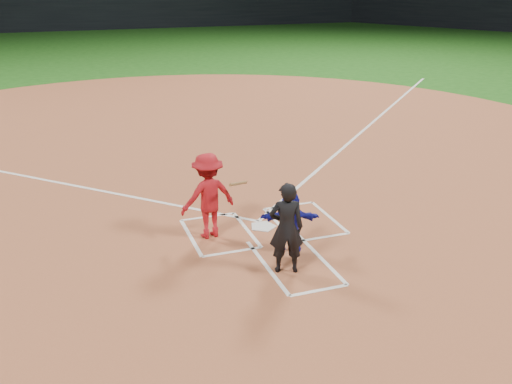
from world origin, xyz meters
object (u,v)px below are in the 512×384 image
object	(u,v)px
catcher	(290,221)
umpire	(286,228)
home_plate	(263,226)
batter_at_plate	(208,196)

from	to	relation	value
catcher	umpire	distance (m)	0.86
home_plate	batter_at_plate	bearing A→B (deg)	2.23
home_plate	batter_at_plate	distance (m)	1.50
home_plate	catcher	bearing A→B (deg)	95.18
catcher	umpire	world-z (taller)	umpire
home_plate	umpire	bearing A→B (deg)	81.96
home_plate	umpire	world-z (taller)	umpire
umpire	batter_at_plate	world-z (taller)	batter_at_plate
umpire	batter_at_plate	xyz separation A→B (m)	(-0.93, 1.91, 0.03)
catcher	batter_at_plate	bearing A→B (deg)	-23.78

